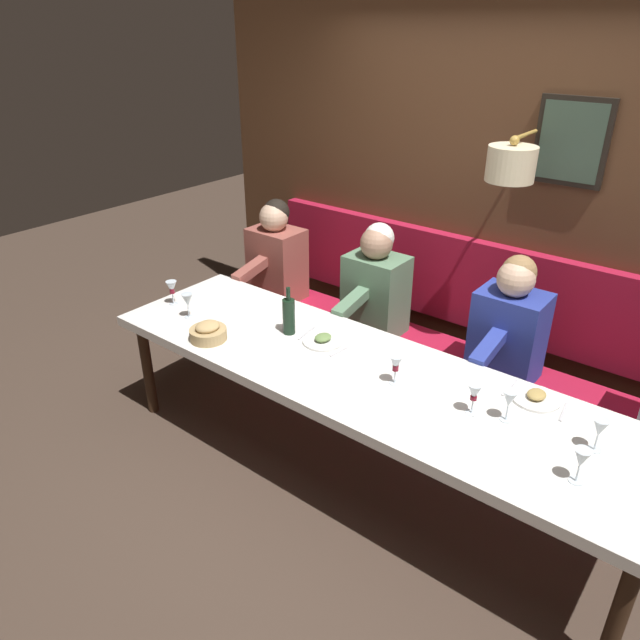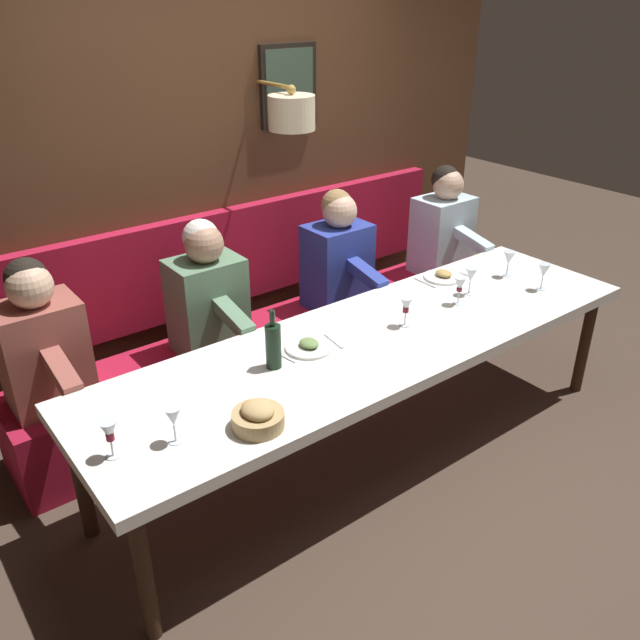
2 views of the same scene
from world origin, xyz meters
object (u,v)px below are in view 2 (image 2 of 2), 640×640
Objects in this scene: wine_glass_6 at (544,271)px; bread_bowl at (258,417)px; diner_near at (338,254)px; wine_glass_1 at (173,418)px; dining_table at (375,346)px; wine_glass_5 at (460,285)px; wine_glass_0 at (109,432)px; wine_glass_2 at (471,276)px; wine_glass_4 at (509,259)px; wine_glass_3 at (405,306)px; diner_middle at (207,292)px; diner_nearest at (443,224)px; diner_far at (41,340)px; wine_bottle at (273,345)px.

bread_bowl is (-0.12, 2.10, -0.07)m from wine_glass_6.
diner_near is 1.80m from bread_bowl.
dining_table is at bearing -82.29° from wine_glass_1.
diner_near is at bearing 11.72° from wine_glass_5.
diner_near is 4.82× the size of wine_glass_5.
dining_table is 0.67m from wine_glass_5.
wine_glass_2 is at bearing -85.98° from wine_glass_0.
diner_near is at bearing 42.74° from wine_glass_4.
wine_glass_6 is at bearing -89.92° from wine_glass_1.
dining_table is 19.43× the size of wine_glass_3.
diner_middle is 4.82× the size of wine_glass_0.
wine_glass_5 is at bearing 98.82° from wine_glass_4.
diner_nearest reaches higher than wine_glass_2.
wine_glass_0 is at bearing 94.17° from wine_glass_4.
wine_glass_0 is (-0.98, 2.92, 0.04)m from diner_nearest.
diner_far is 4.82× the size of wine_glass_6.
wine_glass_0 is at bearing 177.95° from diner_far.
wine_glass_4 is (0.03, -0.40, 0.00)m from wine_glass_2.
dining_table is 19.43× the size of wine_glass_5.
wine_glass_0 is at bearing 93.60° from wine_glass_3.
bread_bowl is (-0.38, 2.10, -0.07)m from wine_glass_4.
wine_glass_6 is at bearing -91.34° from wine_glass_0.
diner_far is 4.82× the size of wine_glass_0.
diner_middle is (0.00, 1.96, 0.00)m from diner_nearest.
diner_near is at bearing 90.00° from diner_nearest.
diner_near reaches higher than wine_bottle.
diner_nearest is 1.20m from wine_glass_5.
wine_glass_4 is 0.75× the size of bread_bowl.
wine_glass_2 is 1.00× the size of wine_glass_4.
diner_nearest is 1.00× the size of diner_far.
diner_near is 1.00× the size of diner_middle.
bread_bowl is (-1.17, -0.52, -0.03)m from diner_far.
diner_middle is 4.82× the size of wine_glass_5.
diner_near is 4.82× the size of wine_glass_4.
diner_near is 4.82× the size of wine_glass_2.
dining_table is at bearing -121.82° from diner_far.
diner_near reaches higher than dining_table.
dining_table is 0.96m from bread_bowl.
diner_nearest is 4.82× the size of wine_glass_3.
diner_nearest is at bearing -68.68° from wine_glass_1.
wine_glass_1 is 0.75× the size of bread_bowl.
diner_nearest is at bearing -68.48° from wine_bottle.
wine_glass_4 is (-0.79, -0.73, 0.04)m from diner_near.
diner_middle is (0.88, 0.50, 0.13)m from dining_table.
wine_glass_2 is at bearing -90.72° from wine_bottle.
wine_glass_0 is 1.00× the size of wine_glass_4.
wine_bottle reaches higher than dining_table.
wine_glass_3 and wine_glass_5 have the same top height.
wine_glass_1 is at bearing 96.76° from wine_glass_3.
diner_nearest is 1.00m from diner_near.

